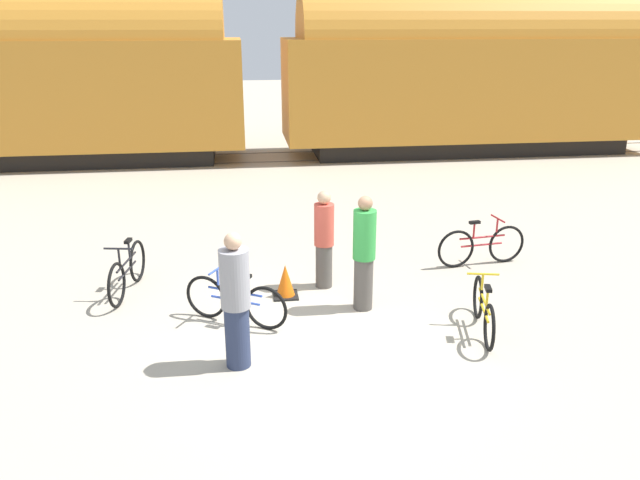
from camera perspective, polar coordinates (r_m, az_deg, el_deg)
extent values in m
plane|color=#B2A893|center=(8.93, -0.86, -9.02)|extent=(80.00, 80.00, 0.00)
cube|color=black|center=(21.40, -23.66, 7.15)|extent=(10.31, 2.26, 0.55)
cube|color=#C67F28|center=(21.14, -24.35, 12.05)|extent=(12.27, 3.01, 3.16)
cylinder|color=#C67F28|center=(21.04, -24.96, 16.29)|extent=(11.29, 2.86, 2.86)
cube|color=black|center=(21.98, 13.20, 8.55)|extent=(10.31, 2.26, 0.55)
cube|color=#C67F28|center=(21.72, 13.58, 13.36)|extent=(12.27, 3.01, 3.16)
cylinder|color=#C67F28|center=(21.62, 13.92, 17.52)|extent=(11.29, 2.86, 2.86)
cube|color=#4C4238|center=(19.95, -4.88, 7.13)|extent=(37.87, 0.07, 0.01)
cube|color=#4C4238|center=(21.35, -5.09, 7.95)|extent=(37.87, 0.07, 0.01)
torus|color=black|center=(9.54, -10.40, -5.13)|extent=(0.61, 0.38, 0.68)
torus|color=black|center=(9.07, -4.95, -6.21)|extent=(0.61, 0.38, 0.68)
cylinder|color=#3351B7|center=(9.22, -7.79, -4.70)|extent=(0.79, 0.47, 0.04)
cylinder|color=#3351B7|center=(9.28, -7.75, -5.49)|extent=(0.72, 0.43, 0.04)
cylinder|color=#3351B7|center=(9.08, -6.86, -4.07)|extent=(0.04, 0.04, 0.28)
cube|color=black|center=(9.03, -6.90, -3.25)|extent=(0.21, 0.17, 0.05)
cylinder|color=#3351B7|center=(9.29, -9.33, -3.53)|extent=(0.04, 0.04, 0.31)
cylinder|color=#3351B7|center=(9.23, -9.38, -2.64)|extent=(0.26, 0.41, 0.03)
torus|color=black|center=(11.99, 16.67, -0.36)|extent=(0.71, 0.14, 0.71)
torus|color=black|center=(11.51, 12.32, -0.81)|extent=(0.71, 0.14, 0.71)
cylinder|color=#A31E23|center=(11.68, 14.62, 0.26)|extent=(0.90, 0.15, 0.04)
cylinder|color=#A31E23|center=(11.73, 14.55, -0.43)|extent=(0.81, 0.14, 0.04)
cylinder|color=#A31E23|center=(11.55, 13.90, 0.88)|extent=(0.04, 0.04, 0.30)
cube|color=black|center=(11.50, 13.96, 1.58)|extent=(0.21, 0.10, 0.05)
cylinder|color=#A31E23|center=(11.77, 15.88, 1.13)|extent=(0.04, 0.04, 0.33)
cylinder|color=#A31E23|center=(11.72, 15.95, 1.90)|extent=(0.09, 0.46, 0.03)
torus|color=black|center=(10.23, -18.10, -3.94)|extent=(0.17, 0.72, 0.72)
torus|color=black|center=(11.13, -16.35, -1.85)|extent=(0.17, 0.72, 0.72)
cylinder|color=black|center=(10.61, -17.29, -1.93)|extent=(0.19, 0.90, 0.04)
cylinder|color=black|center=(10.66, -17.21, -2.69)|extent=(0.18, 0.81, 0.04)
cylinder|color=black|center=(10.72, -17.06, -0.83)|extent=(0.04, 0.04, 0.30)
cube|color=black|center=(10.67, -17.14, -0.07)|extent=(0.11, 0.21, 0.05)
cylinder|color=black|center=(10.31, -17.88, -1.63)|extent=(0.04, 0.04, 0.34)
cylinder|color=black|center=(10.25, -17.97, -0.76)|extent=(0.46, 0.11, 0.03)
torus|color=black|center=(9.70, 14.25, -5.08)|extent=(0.19, 0.65, 0.65)
torus|color=black|center=(8.83, 15.22, -7.73)|extent=(0.19, 0.65, 0.65)
cylinder|color=gold|center=(9.19, 14.80, -5.41)|extent=(0.22, 0.86, 0.04)
cylinder|color=gold|center=(9.25, 14.73, -6.17)|extent=(0.20, 0.78, 0.04)
cylinder|color=gold|center=(8.98, 15.05, -5.09)|extent=(0.04, 0.04, 0.27)
cube|color=black|center=(8.93, 15.12, -4.30)|extent=(0.12, 0.21, 0.05)
cylinder|color=gold|center=(9.38, 14.61, -3.88)|extent=(0.04, 0.04, 0.30)
cylinder|color=gold|center=(9.32, 14.69, -3.03)|extent=(0.46, 0.13, 0.03)
cylinder|color=#283351|center=(8.17, -7.55, -8.72)|extent=(0.32, 0.32, 0.84)
cylinder|color=gray|center=(7.83, -7.81, -3.53)|extent=(0.38, 0.38, 0.77)
sphere|color=tan|center=(7.65, -7.98, -0.12)|extent=(0.22, 0.22, 0.22)
cylinder|color=#514C47|center=(9.67, 3.98, -3.99)|extent=(0.30, 0.30, 0.83)
cylinder|color=green|center=(9.38, 4.09, 0.49)|extent=(0.35, 0.35, 0.76)
sphere|color=#A37556|center=(9.23, 4.17, 3.37)|extent=(0.22, 0.22, 0.22)
cylinder|color=#514C47|center=(10.44, 0.36, -2.36)|extent=(0.28, 0.28, 0.75)
cylinder|color=#CC4C3D|center=(10.19, 0.37, 1.41)|extent=(0.33, 0.33, 0.70)
sphere|color=tan|center=(10.06, 0.38, 3.90)|extent=(0.22, 0.22, 0.22)
cube|color=black|center=(10.22, -3.16, -5.08)|extent=(0.40, 0.40, 0.03)
cone|color=orange|center=(10.12, -3.19, -3.74)|extent=(0.32, 0.32, 0.55)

